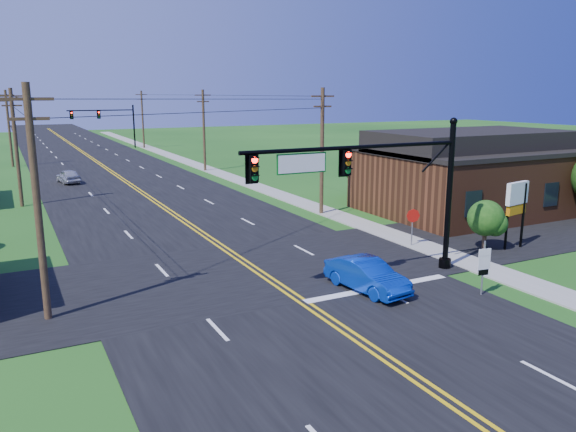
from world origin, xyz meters
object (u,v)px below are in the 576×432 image
signal_mast_far (105,120)px  blue_car (367,276)px  signal_mast_main (375,181)px  stop_sign (413,220)px  route_sign (484,264)px

signal_mast_far → blue_car: (-1.08, -73.00, -3.84)m
signal_mast_main → stop_sign: signal_mast_main is taller
blue_car → stop_sign: 8.30m
signal_mast_far → route_sign: signal_mast_far is taller
signal_mast_far → stop_sign: signal_mast_far is taller
signal_mast_main → blue_car: bearing=-134.4°
stop_sign → signal_mast_far: bearing=114.3°
blue_car → signal_mast_far: bearing=81.5°
signal_mast_far → stop_sign: 68.31m
stop_sign → route_sign: bearing=-87.9°
signal_mast_far → route_sign: (3.06, -75.73, -3.12)m
signal_mast_main → signal_mast_far: bearing=89.9°
signal_mast_main → signal_mast_far: same height
signal_mast_main → route_sign: (3.16, -3.73, -3.32)m
signal_mast_main → blue_car: 4.28m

